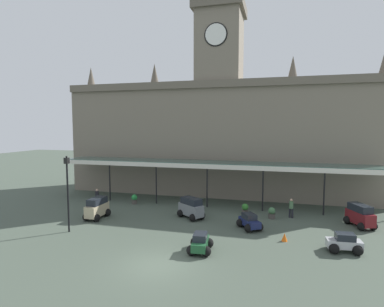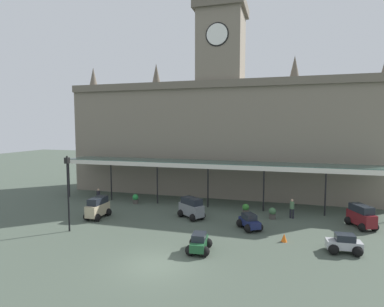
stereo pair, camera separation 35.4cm
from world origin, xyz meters
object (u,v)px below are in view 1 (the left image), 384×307
at_px(car_green_sedan, 200,244).
at_px(car_beige_van, 97,209).
at_px(traffic_cone, 284,237).
at_px(planter_forecourt_centre, 134,199).
at_px(car_grey_van, 191,209).
at_px(planter_near_kerb, 245,209).
at_px(pedestrian_near_entrance, 291,207).
at_px(car_navy_sedan, 249,223).
at_px(pedestrian_beside_cars, 97,196).
at_px(car_silver_sedan, 344,244).
at_px(victorian_lamppost, 68,186).
at_px(planter_by_canopy, 272,213).
at_px(car_maroon_van, 360,217).

distance_m(car_green_sedan, car_beige_van, 11.12).
relative_size(traffic_cone, planter_forecourt_centre, 0.59).
bearing_deg(planter_forecourt_centre, car_grey_van, -25.05).
bearing_deg(planter_near_kerb, pedestrian_near_entrance, -0.89).
xyz_separation_m(car_navy_sedan, planter_near_kerb, (-0.72, 3.92, -0.01)).
distance_m(car_navy_sedan, pedestrian_beside_cars, 15.45).
relative_size(car_silver_sedan, car_beige_van, 0.87).
height_order(victorian_lamppost, planter_near_kerb, victorian_lamppost).
bearing_deg(car_grey_van, traffic_cone, -24.56).
bearing_deg(car_beige_van, planter_near_kerb, 20.66).
relative_size(victorian_lamppost, planter_forecourt_centre, 5.91).
xyz_separation_m(car_grey_van, pedestrian_beside_cars, (-10.07, 1.60, 0.10)).
height_order(car_beige_van, victorian_lamppost, victorian_lamppost).
bearing_deg(planter_by_canopy, car_beige_van, -164.98).
distance_m(car_beige_van, car_maroon_van, 21.28).
height_order(victorian_lamppost, planter_by_canopy, victorian_lamppost).
xyz_separation_m(car_green_sedan, pedestrian_beside_cars, (-12.52, 8.29, 0.41)).
bearing_deg(car_navy_sedan, planter_forecourt_centre, 158.27).
xyz_separation_m(car_grey_van, traffic_cone, (7.57, -3.46, -0.53)).
distance_m(pedestrian_near_entrance, pedestrian_beside_cars, 18.32).
distance_m(car_grey_van, planter_by_canopy, 6.87).
bearing_deg(traffic_cone, victorian_lamppost, -171.74).
xyz_separation_m(car_green_sedan, car_grey_van, (-2.45, 6.69, 0.30)).
height_order(car_beige_van, pedestrian_beside_cars, car_beige_van).
height_order(car_green_sedan, planter_by_canopy, car_green_sedan).
relative_size(car_green_sedan, traffic_cone, 3.77).
distance_m(car_maroon_van, pedestrian_beside_cars, 23.38).
bearing_deg(car_maroon_van, pedestrian_beside_cars, 179.11).
bearing_deg(pedestrian_near_entrance, car_maroon_van, -12.08).
relative_size(car_maroon_van, victorian_lamppost, 0.45).
relative_size(car_beige_van, pedestrian_near_entrance, 1.44).
bearing_deg(car_silver_sedan, pedestrian_beside_cars, 164.28).
height_order(pedestrian_near_entrance, traffic_cone, pedestrian_near_entrance).
bearing_deg(victorian_lamppost, pedestrian_near_entrance, 26.50).
xyz_separation_m(car_beige_van, pedestrian_near_entrance, (15.94, 4.48, 0.10)).
bearing_deg(pedestrian_near_entrance, car_beige_van, -164.32).
distance_m(car_green_sedan, car_maroon_van, 13.45).
xyz_separation_m(pedestrian_near_entrance, planter_forecourt_centre, (-15.06, 0.87, -0.42)).
bearing_deg(planter_by_canopy, car_grey_van, -165.71).
bearing_deg(planter_by_canopy, car_navy_sedan, -116.29).
xyz_separation_m(car_silver_sedan, planter_forecourt_centre, (-17.94, 7.55, -0.01)).
bearing_deg(planter_near_kerb, victorian_lamppost, -146.43).
height_order(car_grey_van, planter_forecourt_centre, car_grey_van).
bearing_deg(planter_near_kerb, car_grey_van, -151.24).
relative_size(car_beige_van, car_navy_sedan, 1.07).
distance_m(car_grey_van, car_navy_sedan, 5.29).
distance_m(car_grey_van, planter_forecourt_centre, 7.54).
xyz_separation_m(car_maroon_van, planter_forecourt_centre, (-20.13, 1.96, -0.32)).
distance_m(car_green_sedan, car_navy_sedan, 5.77).
relative_size(car_navy_sedan, planter_forecourt_centre, 2.35).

